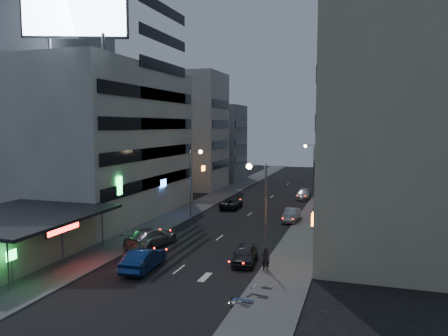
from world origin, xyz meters
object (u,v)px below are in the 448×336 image
at_px(parked_car_right_mid, 291,215).
at_px(person, 266,259).
at_px(scooter_silver_a, 254,293).
at_px(road_car_silver, 151,237).
at_px(parked_car_right_far, 304,194).
at_px(scooter_black_b, 269,288).
at_px(parked_car_right_near, 245,254).
at_px(scooter_blue, 255,292).
at_px(road_car_blue, 144,259).
at_px(scooter_silver_b, 273,279).
at_px(parked_car_left, 231,203).
at_px(scooter_black_a, 252,298).

xyz_separation_m(parked_car_right_mid, person, (0.85, -17.92, 0.28)).
bearing_deg(scooter_silver_a, road_car_silver, 55.30).
relative_size(parked_car_right_far, scooter_black_b, 2.64).
bearing_deg(parked_car_right_near, person, -44.93).
bearing_deg(scooter_blue, road_car_blue, 76.09).
height_order(parked_car_right_mid, person, person).
distance_m(parked_car_right_mid, scooter_blue, 23.86).
xyz_separation_m(road_car_silver, scooter_silver_a, (12.02, -9.65, -0.19)).
height_order(person, scooter_silver_b, person).
xyz_separation_m(parked_car_right_far, road_car_blue, (-7.48, -36.22, 0.13)).
relative_size(parked_car_right_far, road_car_blue, 0.96).
relative_size(parked_car_right_mid, parked_car_right_far, 0.93).
xyz_separation_m(parked_car_right_mid, scooter_blue, (1.46, -23.81, 0.01)).
bearing_deg(parked_car_left, parked_car_right_near, 107.53).
distance_m(parked_car_right_far, scooter_black_a, 40.54).
height_order(parked_car_right_near, road_car_blue, road_car_blue).
relative_size(parked_car_right_near, scooter_blue, 2.15).
xyz_separation_m(parked_car_right_near, scooter_black_b, (3.33, -6.49, -0.07)).
height_order(parked_car_right_mid, scooter_black_a, parked_car_right_mid).
relative_size(road_car_blue, scooter_black_b, 2.76).
bearing_deg(parked_car_right_mid, road_car_silver, -125.39).
bearing_deg(scooter_blue, parked_car_left, 25.63).
xyz_separation_m(road_car_silver, scooter_silver_b, (12.65, -6.91, -0.16)).
bearing_deg(scooter_black_b, road_car_blue, 85.04).
xyz_separation_m(road_car_silver, scooter_black_b, (12.76, -8.60, -0.18)).
bearing_deg(parked_car_right_mid, road_car_blue, -110.59).
relative_size(scooter_blue, scooter_silver_b, 1.08).
height_order(scooter_black_a, scooter_black_b, scooter_black_b).
xyz_separation_m(parked_car_left, scooter_blue, (10.31, -29.35, 0.05)).
relative_size(parked_car_right_mid, road_car_blue, 0.88).
bearing_deg(scooter_silver_b, scooter_black_b, -171.75).
distance_m(scooter_black_a, scooter_blue, 0.74).
xyz_separation_m(parked_car_right_mid, scooter_black_b, (2.16, -22.83, -0.06)).
relative_size(parked_car_right_far, scooter_black_a, 2.96).
bearing_deg(scooter_blue, scooter_silver_a, 155.97).
distance_m(parked_car_right_far, person, 33.90).
xyz_separation_m(parked_car_right_near, scooter_silver_b, (3.21, -4.81, -0.05)).
relative_size(person, scooter_black_b, 0.97).
bearing_deg(scooter_black_a, person, 19.47).
bearing_deg(scooter_silver_b, parked_car_right_mid, 9.92).
distance_m(parked_car_right_near, scooter_silver_b, 5.78).
height_order(scooter_black_b, scooter_silver_b, scooter_silver_b).
xyz_separation_m(parked_car_right_near, parked_car_right_mid, (1.17, 16.33, -0.01)).
height_order(person, scooter_silver_a, person).
bearing_deg(parked_car_right_far, scooter_blue, -87.86).
xyz_separation_m(road_car_blue, scooter_silver_b, (10.19, -0.86, -0.13)).
bearing_deg(scooter_blue, road_car_silver, 57.82).
height_order(road_car_blue, scooter_silver_a, road_car_blue).
height_order(scooter_silver_a, scooter_blue, scooter_blue).
distance_m(scooter_blue, scooter_black_b, 1.21).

